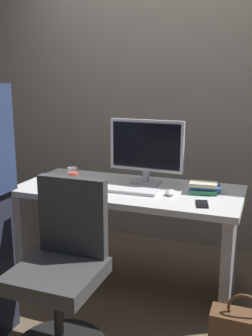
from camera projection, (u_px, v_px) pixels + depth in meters
The scene contains 12 objects.
ground_plane at pixel (128, 283), 2.82m from camera, with size 9.00×9.00×0.00m, color brown.
wall_back at pixel (166, 73), 3.33m from camera, with size 6.40×0.10×3.00m, color #9E9384.
desk at pixel (129, 218), 2.71m from camera, with size 1.53×0.71×0.72m.
office_chair at pixel (62, 276), 2.07m from camera, with size 0.52×0.52×0.94m.
monitor at pixel (146, 148), 2.70m from camera, with size 0.54×0.15×0.46m.
keyboard at pixel (126, 190), 2.57m from camera, with size 0.43×0.13×0.02m, color white.
mouse at pixel (170, 192), 2.49m from camera, with size 0.06×0.10×0.03m, color white.
cup_near_keyboard at pixel (74, 179), 2.73m from camera, with size 0.07×0.07×0.09m, color #D84C3F.
cup_by_monitor at pixel (73, 173), 2.90m from camera, with size 0.07×0.07×0.09m, color silver.
book_stack at pixel (204, 188), 2.54m from camera, with size 0.22×0.18×0.07m.
cell_phone at pixel (202, 204), 2.30m from camera, with size 0.07×0.14×0.01m, color black.
handbag at pixel (242, 336), 2.04m from camera, with size 0.34×0.14×0.38m.
Camera 1 is at (0.89, -2.40, 1.45)m, focal length 41.42 mm.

